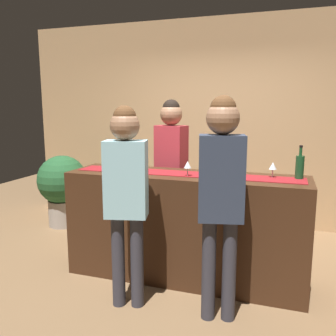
{
  "coord_description": "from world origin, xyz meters",
  "views": [
    {
      "loc": [
        0.89,
        -3.2,
        1.69
      ],
      "look_at": [
        -0.18,
        0.0,
        1.1
      ],
      "focal_mm": 37.93,
      "sensor_mm": 36.0,
      "label": 1
    }
  ],
  "objects_px": {
    "wine_glass_near_customer": "(273,166)",
    "wine_glass_mid_counter": "(188,165)",
    "potted_plant_tall": "(63,185)",
    "customer_sipping": "(221,185)",
    "wine_bottle_green": "(300,167)",
    "customer_browsing": "(126,186)",
    "wine_bottle_clear": "(137,160)",
    "bartender": "(171,159)"
  },
  "relations": [
    {
      "from": "wine_glass_near_customer",
      "to": "wine_glass_mid_counter",
      "type": "distance_m",
      "value": 0.77
    },
    {
      "from": "wine_glass_mid_counter",
      "to": "potted_plant_tall",
      "type": "distance_m",
      "value": 2.44
    },
    {
      "from": "wine_glass_mid_counter",
      "to": "customer_sipping",
      "type": "height_order",
      "value": "customer_sipping"
    },
    {
      "from": "wine_bottle_green",
      "to": "wine_glass_mid_counter",
      "type": "distance_m",
      "value": 0.99
    },
    {
      "from": "wine_bottle_green",
      "to": "customer_browsing",
      "type": "relative_size",
      "value": 0.18
    },
    {
      "from": "wine_bottle_clear",
      "to": "wine_glass_mid_counter",
      "type": "relative_size",
      "value": 2.1
    },
    {
      "from": "bartender",
      "to": "wine_bottle_clear",
      "type": "bearing_deg",
      "value": 89.2
    },
    {
      "from": "wine_bottle_clear",
      "to": "customer_sipping",
      "type": "xyz_separation_m",
      "value": [
        0.94,
        -0.57,
        -0.06
      ]
    },
    {
      "from": "wine_bottle_green",
      "to": "customer_browsing",
      "type": "bearing_deg",
      "value": -151.16
    },
    {
      "from": "wine_glass_mid_counter",
      "to": "wine_bottle_clear",
      "type": "bearing_deg",
      "value": 171.92
    },
    {
      "from": "wine_glass_near_customer",
      "to": "customer_sipping",
      "type": "relative_size",
      "value": 0.08
    },
    {
      "from": "wine_glass_near_customer",
      "to": "potted_plant_tall",
      "type": "bearing_deg",
      "value": 162.67
    },
    {
      "from": "wine_bottle_green",
      "to": "customer_sipping",
      "type": "relative_size",
      "value": 0.17
    },
    {
      "from": "wine_bottle_green",
      "to": "potted_plant_tall",
      "type": "height_order",
      "value": "wine_bottle_green"
    },
    {
      "from": "wine_bottle_green",
      "to": "customer_sipping",
      "type": "bearing_deg",
      "value": -129.74
    },
    {
      "from": "potted_plant_tall",
      "to": "customer_sipping",
      "type": "bearing_deg",
      "value": -31.93
    },
    {
      "from": "wine_glass_mid_counter",
      "to": "potted_plant_tall",
      "type": "height_order",
      "value": "wine_glass_mid_counter"
    },
    {
      "from": "bartender",
      "to": "potted_plant_tall",
      "type": "xyz_separation_m",
      "value": [
        -1.74,
        0.39,
        -0.52
      ]
    },
    {
      "from": "wine_bottle_green",
      "to": "potted_plant_tall",
      "type": "xyz_separation_m",
      "value": [
        -3.09,
        0.88,
        -0.58
      ]
    },
    {
      "from": "wine_bottle_green",
      "to": "potted_plant_tall",
      "type": "relative_size",
      "value": 0.3
    },
    {
      "from": "bartender",
      "to": "customer_browsing",
      "type": "distance_m",
      "value": 1.23
    },
    {
      "from": "customer_sipping",
      "to": "wine_bottle_clear",
      "type": "bearing_deg",
      "value": 135.44
    },
    {
      "from": "wine_glass_near_customer",
      "to": "customer_browsing",
      "type": "relative_size",
      "value": 0.09
    },
    {
      "from": "wine_bottle_clear",
      "to": "wine_glass_mid_counter",
      "type": "height_order",
      "value": "wine_bottle_clear"
    },
    {
      "from": "wine_glass_near_customer",
      "to": "wine_glass_mid_counter",
      "type": "relative_size",
      "value": 1.0
    },
    {
      "from": "wine_glass_mid_counter",
      "to": "bartender",
      "type": "distance_m",
      "value": 0.78
    },
    {
      "from": "wine_bottle_green",
      "to": "customer_sipping",
      "type": "xyz_separation_m",
      "value": [
        -0.58,
        -0.69,
        -0.06
      ]
    },
    {
      "from": "wine_glass_mid_counter",
      "to": "bartender",
      "type": "height_order",
      "value": "bartender"
    },
    {
      "from": "wine_bottle_green",
      "to": "wine_bottle_clear",
      "type": "relative_size",
      "value": 1.0
    },
    {
      "from": "wine_glass_near_customer",
      "to": "potted_plant_tall",
      "type": "relative_size",
      "value": 0.14
    },
    {
      "from": "customer_sipping",
      "to": "customer_browsing",
      "type": "distance_m",
      "value": 0.77
    },
    {
      "from": "wine_bottle_green",
      "to": "potted_plant_tall",
      "type": "distance_m",
      "value": 3.26
    },
    {
      "from": "bartender",
      "to": "wine_glass_mid_counter",
      "type": "bearing_deg",
      "value": 133.02
    },
    {
      "from": "customer_sipping",
      "to": "customer_browsing",
      "type": "height_order",
      "value": "customer_sipping"
    },
    {
      "from": "wine_bottle_clear",
      "to": "bartender",
      "type": "xyz_separation_m",
      "value": [
        0.16,
        0.61,
        -0.06
      ]
    },
    {
      "from": "wine_bottle_clear",
      "to": "wine_glass_near_customer",
      "type": "relative_size",
      "value": 2.1
    },
    {
      "from": "potted_plant_tall",
      "to": "wine_glass_near_customer",
      "type": "bearing_deg",
      "value": -17.33
    },
    {
      "from": "customer_browsing",
      "to": "potted_plant_tall",
      "type": "height_order",
      "value": "customer_browsing"
    },
    {
      "from": "wine_bottle_clear",
      "to": "customer_browsing",
      "type": "bearing_deg",
      "value": -74.64
    },
    {
      "from": "wine_bottle_green",
      "to": "bartender",
      "type": "relative_size",
      "value": 0.17
    },
    {
      "from": "wine_bottle_green",
      "to": "customer_sipping",
      "type": "height_order",
      "value": "customer_sipping"
    },
    {
      "from": "wine_bottle_clear",
      "to": "bartender",
      "type": "distance_m",
      "value": 0.63
    }
  ]
}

